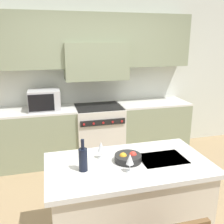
# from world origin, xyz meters

# --- Properties ---
(ground_plane) EXTENTS (10.00, 10.00, 0.00)m
(ground_plane) POSITION_xyz_m (0.00, 0.00, 0.00)
(ground_plane) COLOR #997F5B
(back_cabinetry) EXTENTS (10.00, 0.46, 2.70)m
(back_cabinetry) POSITION_xyz_m (0.00, 1.91, 1.58)
(back_cabinetry) COLOR silver
(back_cabinetry) RESTS_ON ground_plane
(back_counter) EXTENTS (3.22, 0.62, 0.92)m
(back_counter) POSITION_xyz_m (-0.00, 1.66, 0.46)
(back_counter) COLOR gray
(back_counter) RESTS_ON ground_plane
(range_stove) EXTENTS (0.78, 0.70, 0.92)m
(range_stove) POSITION_xyz_m (0.00, 1.64, 0.46)
(range_stove) COLOR beige
(range_stove) RESTS_ON ground_plane
(microwave) EXTENTS (0.48, 0.41, 0.32)m
(microwave) POSITION_xyz_m (-0.87, 1.66, 1.08)
(microwave) COLOR #B7B7BC
(microwave) RESTS_ON back_counter
(kitchen_island) EXTENTS (1.52, 0.83, 0.89)m
(kitchen_island) POSITION_xyz_m (-0.13, -0.34, 0.45)
(kitchen_island) COLOR beige
(kitchen_island) RESTS_ON ground_plane
(wine_bottle) EXTENTS (0.08, 0.08, 0.29)m
(wine_bottle) POSITION_xyz_m (-0.55, -0.38, 1.00)
(wine_bottle) COLOR black
(wine_bottle) RESTS_ON kitchen_island
(wine_glass_near) EXTENTS (0.07, 0.07, 0.17)m
(wine_glass_near) POSITION_xyz_m (-0.17, -0.50, 1.00)
(wine_glass_near) COLOR white
(wine_glass_near) RESTS_ON kitchen_island
(wine_glass_far) EXTENTS (0.07, 0.07, 0.17)m
(wine_glass_far) POSITION_xyz_m (-0.35, -0.18, 1.00)
(wine_glass_far) COLOR white
(wine_glass_far) RESTS_ON kitchen_island
(fruit_bowl) EXTENTS (0.25, 0.25, 0.09)m
(fruit_bowl) POSITION_xyz_m (-0.12, -0.31, 0.93)
(fruit_bowl) COLOR black
(fruit_bowl) RESTS_ON kitchen_island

